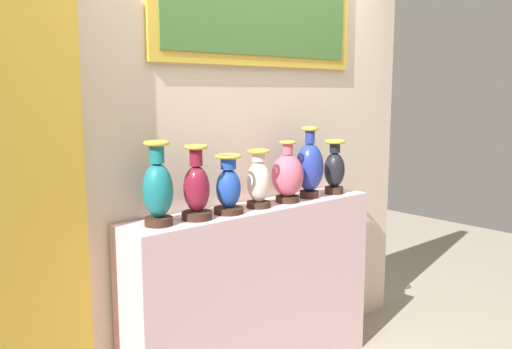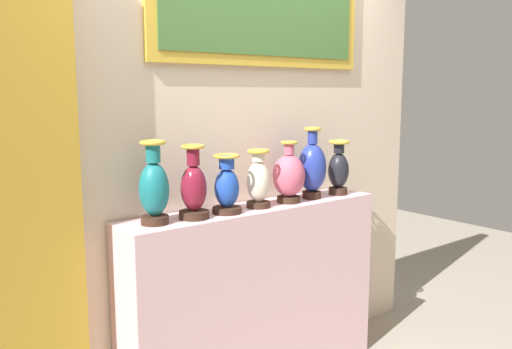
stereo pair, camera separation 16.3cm
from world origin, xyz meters
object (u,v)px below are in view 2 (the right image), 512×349
(vase_teal, at_px, (154,188))
(vase_ivory, at_px, (258,181))
(vase_sapphire, at_px, (227,187))
(vase_cobalt, at_px, (312,167))
(vase_burgundy, at_px, (194,188))
(vase_onyx, at_px, (338,169))
(vase_rose, at_px, (289,176))

(vase_teal, height_order, vase_ivory, vase_teal)
(vase_teal, height_order, vase_sapphire, vase_teal)
(vase_teal, relative_size, vase_sapphire, 1.30)
(vase_sapphire, xyz_separation_m, vase_cobalt, (0.63, 0.01, 0.05))
(vase_teal, bearing_deg, vase_ivory, -0.97)
(vase_burgundy, xyz_separation_m, vase_ivory, (0.42, 0.01, -0.01))
(vase_ivory, xyz_separation_m, vase_onyx, (0.62, -0.01, 0.01))
(vase_teal, bearing_deg, vase_cobalt, -0.49)
(vase_rose, height_order, vase_cobalt, vase_cobalt)
(vase_sapphire, bearing_deg, vase_rose, 0.91)
(vase_burgundy, bearing_deg, vase_teal, 175.16)
(vase_cobalt, bearing_deg, vase_onyx, -2.97)
(vase_ivory, bearing_deg, vase_teal, 179.03)
(vase_burgundy, distance_m, vase_onyx, 1.04)
(vase_rose, relative_size, vase_onyx, 1.05)
(vase_burgundy, xyz_separation_m, vase_rose, (0.64, 0.00, -0.00))
(vase_sapphire, relative_size, vase_ivory, 0.97)
(vase_burgundy, height_order, vase_rose, vase_burgundy)
(vase_ivory, bearing_deg, vase_rose, -0.56)
(vase_sapphire, distance_m, vase_onyx, 0.84)
(vase_sapphire, relative_size, vase_cobalt, 0.73)
(vase_teal, xyz_separation_m, vase_sapphire, (0.41, -0.02, -0.04))
(vase_ivory, height_order, vase_cobalt, vase_cobalt)
(vase_sapphire, bearing_deg, vase_teal, 177.24)
(vase_sapphire, height_order, vase_onyx, vase_onyx)
(vase_sapphire, distance_m, vase_ivory, 0.22)
(vase_teal, relative_size, vase_cobalt, 0.95)
(vase_burgundy, xyz_separation_m, vase_sapphire, (0.20, -0.00, -0.02))
(vase_burgundy, relative_size, vase_sapphire, 1.20)
(vase_ivory, relative_size, vase_onyx, 0.95)
(vase_rose, bearing_deg, vase_cobalt, 1.18)
(vase_burgundy, xyz_separation_m, vase_cobalt, (0.83, 0.01, 0.03))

